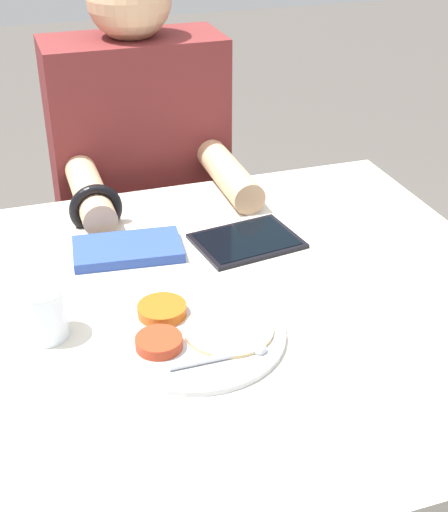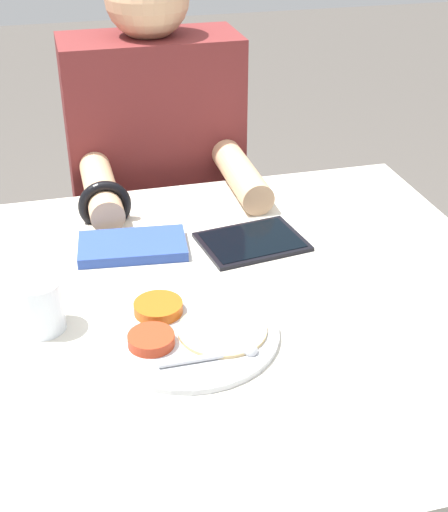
{
  "view_description": "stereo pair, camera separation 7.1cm",
  "coord_description": "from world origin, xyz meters",
  "px_view_note": "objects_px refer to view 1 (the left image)",
  "views": [
    {
      "loc": [
        -0.26,
        -0.97,
        1.46
      ],
      "look_at": [
        0.07,
        0.05,
        0.83
      ],
      "focal_mm": 50.0,
      "sensor_mm": 36.0,
      "label": 1
    },
    {
      "loc": [
        -0.2,
        -0.99,
        1.46
      ],
      "look_at": [
        0.07,
        0.05,
        0.83
      ],
      "focal_mm": 50.0,
      "sensor_mm": 36.0,
      "label": 2
    }
  ],
  "objects_px": {
    "red_notebook": "(128,250)",
    "drinking_glass": "(43,311)",
    "thali_tray": "(194,333)",
    "person_diner": "(144,226)",
    "tablet_device": "(247,241)"
  },
  "relations": [
    {
      "from": "red_notebook",
      "to": "tablet_device",
      "type": "relative_size",
      "value": 1.0
    },
    {
      "from": "thali_tray",
      "to": "red_notebook",
      "type": "height_order",
      "value": "thali_tray"
    },
    {
      "from": "thali_tray",
      "to": "red_notebook",
      "type": "distance_m",
      "value": 0.3
    },
    {
      "from": "drinking_glass",
      "to": "tablet_device",
      "type": "bearing_deg",
      "value": 23.93
    },
    {
      "from": "red_notebook",
      "to": "drinking_glass",
      "type": "height_order",
      "value": "drinking_glass"
    },
    {
      "from": "thali_tray",
      "to": "person_diner",
      "type": "relative_size",
      "value": 0.23
    },
    {
      "from": "red_notebook",
      "to": "drinking_glass",
      "type": "relative_size",
      "value": 2.46
    },
    {
      "from": "thali_tray",
      "to": "drinking_glass",
      "type": "relative_size",
      "value": 3.25
    },
    {
      "from": "tablet_device",
      "to": "person_diner",
      "type": "relative_size",
      "value": 0.17
    },
    {
      "from": "thali_tray",
      "to": "person_diner",
      "type": "distance_m",
      "value": 0.77
    },
    {
      "from": "drinking_glass",
      "to": "red_notebook",
      "type": "bearing_deg",
      "value": 50.18
    },
    {
      "from": "drinking_glass",
      "to": "thali_tray",
      "type": "bearing_deg",
      "value": -20.33
    },
    {
      "from": "tablet_device",
      "to": "drinking_glass",
      "type": "bearing_deg",
      "value": -156.07
    },
    {
      "from": "person_diner",
      "to": "drinking_glass",
      "type": "height_order",
      "value": "person_diner"
    },
    {
      "from": "thali_tray",
      "to": "tablet_device",
      "type": "bearing_deg",
      "value": 54.89
    }
  ]
}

